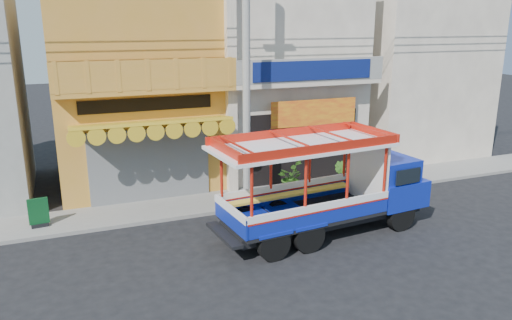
{
  "coord_description": "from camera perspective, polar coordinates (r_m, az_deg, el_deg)",
  "views": [
    {
      "loc": [
        -6.75,
        -12.05,
        6.26
      ],
      "look_at": [
        -0.98,
        2.5,
        1.91
      ],
      "focal_mm": 35.0,
      "sensor_mm": 36.0,
      "label": 1
    }
  ],
  "objects": [
    {
      "name": "filler_building_right",
      "position": [
        25.62,
        16.67,
        9.37
      ],
      "size": [
        6.0,
        6.0,
        7.6
      ],
      "primitive_type": "cube",
      "color": "#BBAC99",
      "rests_on": "ground"
    },
    {
      "name": "party_pilaster",
      "position": [
        18.0,
        -2.85,
        8.29
      ],
      "size": [
        0.35,
        0.3,
        8.0
      ],
      "primitive_type": "cube",
      "color": "#BBAC99",
      "rests_on": "ground"
    },
    {
      "name": "potted_plant_b",
      "position": [
        19.2,
        9.8,
        -1.74
      ],
      "size": [
        0.73,
        0.72,
        1.03
      ],
      "primitive_type": "imported",
      "rotation": [
        0.0,
        0.0,
        2.41
      ],
      "color": "#2E5A19",
      "rests_on": "sidewalk"
    },
    {
      "name": "potted_plant_a",
      "position": [
        18.55,
        3.89,
        -1.99
      ],
      "size": [
        1.24,
        1.3,
        1.13
      ],
      "primitive_type": "imported",
      "rotation": [
        0.0,
        0.0,
        1.13
      ],
      "color": "#2E5A19",
      "rests_on": "sidewalk"
    },
    {
      "name": "sidewalk",
      "position": [
        18.48,
        1.11,
        -4.07
      ],
      "size": [
        30.0,
        2.0,
        0.12
      ],
      "primitive_type": "cube",
      "color": "slate",
      "rests_on": "ground"
    },
    {
      "name": "potted_plant_c",
      "position": [
        19.89,
        11.33,
        -1.1
      ],
      "size": [
        0.72,
        0.72,
        1.11
      ],
      "primitive_type": "imported",
      "rotation": [
        0.0,
        0.0,
        4.54
      ],
      "color": "#2E5A19",
      "rests_on": "sidewalk"
    },
    {
      "name": "utility_pole",
      "position": [
        16.49,
        -0.62,
        11.26
      ],
      "size": [
        28.0,
        0.26,
        9.0
      ],
      "color": "gray",
      "rests_on": "ground"
    },
    {
      "name": "songthaew_truck",
      "position": [
        15.33,
        9.34,
        -2.72
      ],
      "size": [
        6.91,
        2.79,
        3.14
      ],
      "color": "black",
      "rests_on": "ground"
    },
    {
      "name": "green_sign",
      "position": [
        16.89,
        -23.58,
        -5.75
      ],
      "size": [
        0.6,
        0.33,
        0.92
      ],
      "color": "black",
      "rests_on": "sidewalk"
    },
    {
      "name": "shophouse_right",
      "position": [
        21.95,
        2.0,
        9.89
      ],
      "size": [
        6.0,
        6.75,
        8.24
      ],
      "color": "#BBAC99",
      "rests_on": "ground"
    },
    {
      "name": "ground",
      "position": [
        15.16,
        7.03,
        -8.97
      ],
      "size": [
        90.0,
        90.0,
        0.0
      ],
      "primitive_type": "plane",
      "color": "black",
      "rests_on": "ground"
    },
    {
      "name": "shophouse_left",
      "position": [
        20.32,
        -13.9,
        9.0
      ],
      "size": [
        6.0,
        7.5,
        8.24
      ],
      "color": "#C0862A",
      "rests_on": "ground"
    }
  ]
}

